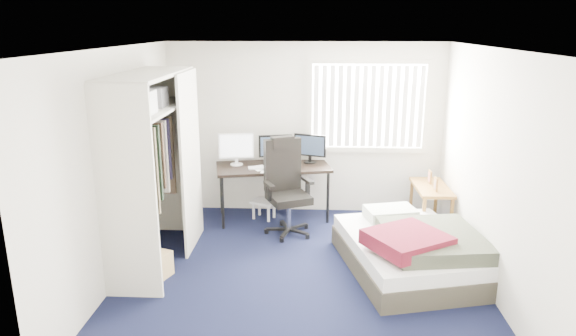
# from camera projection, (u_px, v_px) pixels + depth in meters

# --- Properties ---
(ground) EXTENTS (4.20, 4.20, 0.00)m
(ground) POSITION_uv_depth(u_px,v_px,m) (300.00, 273.00, 5.83)
(ground) COLOR black
(ground) RESTS_ON ground
(room_shell) EXTENTS (4.20, 4.20, 4.20)m
(room_shell) POSITION_uv_depth(u_px,v_px,m) (301.00, 144.00, 5.42)
(room_shell) COLOR silver
(room_shell) RESTS_ON ground
(window_assembly) EXTENTS (1.72, 0.09, 1.32)m
(window_assembly) POSITION_uv_depth(u_px,v_px,m) (368.00, 106.00, 7.32)
(window_assembly) COLOR white
(window_assembly) RESTS_ON ground
(closet) EXTENTS (0.64, 1.84, 2.22)m
(closet) POSITION_uv_depth(u_px,v_px,m) (154.00, 150.00, 5.81)
(closet) COLOR beige
(closet) RESTS_ON ground
(desk) EXTENTS (1.71, 1.06, 1.25)m
(desk) POSITION_uv_depth(u_px,v_px,m) (273.00, 164.00, 7.32)
(desk) COLOR black
(desk) RESTS_ON ground
(office_chair) EXTENTS (0.80, 0.80, 1.29)m
(office_chair) POSITION_uv_depth(u_px,v_px,m) (286.00, 197.00, 6.89)
(office_chair) COLOR black
(office_chair) RESTS_ON ground
(footstool) EXTENTS (0.41, 0.37, 0.27)m
(footstool) POSITION_uv_depth(u_px,v_px,m) (264.00, 205.00, 7.44)
(footstool) COLOR white
(footstool) RESTS_ON ground
(nightstand) EXTENTS (0.46, 0.89, 0.78)m
(nightstand) POSITION_uv_depth(u_px,v_px,m) (431.00, 191.00, 7.01)
(nightstand) COLOR brown
(nightstand) RESTS_ON ground
(bed) EXTENTS (1.73, 2.06, 0.60)m
(bed) POSITION_uv_depth(u_px,v_px,m) (412.00, 250.00, 5.83)
(bed) COLOR #3A362A
(bed) RESTS_ON ground
(pine_box) EXTENTS (0.45, 0.39, 0.28)m
(pine_box) POSITION_uv_depth(u_px,v_px,m) (152.00, 264.00, 5.74)
(pine_box) COLOR tan
(pine_box) RESTS_ON ground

